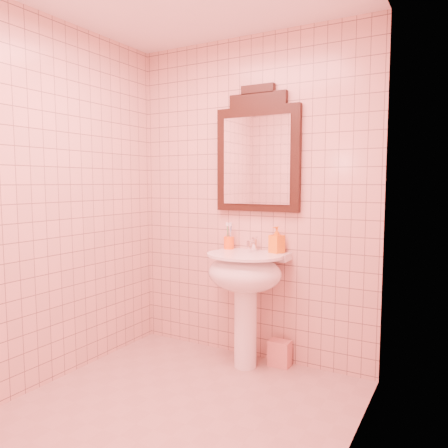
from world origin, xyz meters
The scene contains 8 objects.
floor centered at (0.00, 0.00, 0.00)m, with size 2.20×2.20×0.00m, color tan.
back_wall centered at (0.00, 1.10, 1.25)m, with size 2.00×0.02×2.50m, color #CB9D8E.
pedestal_sink centered at (0.07, 0.87, 0.66)m, with size 0.58×0.58×0.86m.
faucet centered at (0.07, 1.01, 0.92)m, with size 0.04×0.16×0.11m.
mirror centered at (0.07, 1.07, 1.61)m, with size 0.68×0.06×0.95m.
toothbrush_cup centered at (-0.15, 1.02, 0.91)m, with size 0.08×0.08×0.19m.
soap_dispenser centered at (0.26, 1.02, 0.96)m, with size 0.09×0.09×0.20m, color orange.
towel centered at (0.29, 1.02, 0.10)m, with size 0.16×0.11×0.20m, color #EA9889.
Camera 1 is at (1.48, -1.98, 1.39)m, focal length 35.00 mm.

